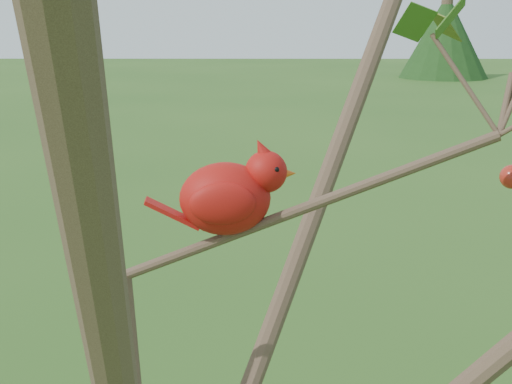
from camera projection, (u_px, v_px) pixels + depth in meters
crabapple_tree at (151, 197)px, 1.04m from camera, size 2.35×2.05×2.95m
cardinal at (230, 195)px, 1.15m from camera, size 0.25×0.13×0.17m
distant_trees at (235, 45)px, 24.24m from camera, size 38.57×13.99×3.21m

